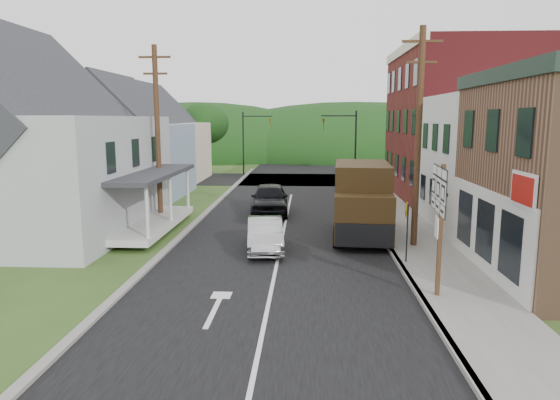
# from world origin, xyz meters

# --- Properties ---
(ground) EXTENTS (120.00, 120.00, 0.00)m
(ground) POSITION_xyz_m (0.00, 0.00, 0.00)
(ground) COLOR #2D4719
(ground) RESTS_ON ground
(road) EXTENTS (9.00, 90.00, 0.02)m
(road) POSITION_xyz_m (0.00, 10.00, 0.00)
(road) COLOR black
(road) RESTS_ON ground
(cross_road) EXTENTS (60.00, 9.00, 0.02)m
(cross_road) POSITION_xyz_m (0.00, 27.00, 0.00)
(cross_road) COLOR black
(cross_road) RESTS_ON ground
(sidewalk_right) EXTENTS (2.80, 55.00, 0.15)m
(sidewalk_right) POSITION_xyz_m (5.90, 8.00, 0.07)
(sidewalk_right) COLOR slate
(sidewalk_right) RESTS_ON ground
(curb_right) EXTENTS (0.20, 55.00, 0.15)m
(curb_right) POSITION_xyz_m (4.55, 8.00, 0.07)
(curb_right) COLOR slate
(curb_right) RESTS_ON ground
(curb_left) EXTENTS (0.30, 55.00, 0.12)m
(curb_left) POSITION_xyz_m (-4.65, 8.00, 0.06)
(curb_left) COLOR slate
(curb_left) RESTS_ON ground
(storefront_white) EXTENTS (8.00, 7.00, 6.50)m
(storefront_white) POSITION_xyz_m (11.30, 7.50, 3.25)
(storefront_white) COLOR silver
(storefront_white) RESTS_ON ground
(storefront_red) EXTENTS (8.00, 12.00, 10.00)m
(storefront_red) POSITION_xyz_m (11.30, 17.00, 5.00)
(storefront_red) COLOR maroon
(storefront_red) RESTS_ON ground
(house_gray) EXTENTS (10.20, 12.24, 8.35)m
(house_gray) POSITION_xyz_m (-12.00, 6.00, 4.23)
(house_gray) COLOR #A3A5A8
(house_gray) RESTS_ON ground
(house_blue) EXTENTS (7.14, 8.16, 7.28)m
(house_blue) POSITION_xyz_m (-11.00, 17.00, 3.69)
(house_blue) COLOR #7E8FAC
(house_blue) RESTS_ON ground
(house_cream) EXTENTS (7.14, 8.16, 7.28)m
(house_cream) POSITION_xyz_m (-11.50, 26.00, 3.69)
(house_cream) COLOR beige
(house_cream) RESTS_ON ground
(utility_pole_right) EXTENTS (1.60, 0.26, 9.00)m
(utility_pole_right) POSITION_xyz_m (5.60, 3.50, 4.66)
(utility_pole_right) COLOR #472D19
(utility_pole_right) RESTS_ON ground
(utility_pole_left) EXTENTS (1.60, 0.26, 9.00)m
(utility_pole_left) POSITION_xyz_m (-6.50, 8.00, 4.66)
(utility_pole_left) COLOR #472D19
(utility_pole_left) RESTS_ON ground
(traffic_signal_right) EXTENTS (2.87, 0.20, 6.00)m
(traffic_signal_right) POSITION_xyz_m (4.30, 23.50, 3.76)
(traffic_signal_right) COLOR black
(traffic_signal_right) RESTS_ON ground
(traffic_signal_left) EXTENTS (2.87, 0.20, 6.00)m
(traffic_signal_left) POSITION_xyz_m (-4.30, 30.50, 3.76)
(traffic_signal_left) COLOR black
(traffic_signal_left) RESTS_ON ground
(tree_left_b) EXTENTS (4.80, 4.80, 6.94)m
(tree_left_b) POSITION_xyz_m (-17.00, 12.00, 4.88)
(tree_left_b) COLOR #382616
(tree_left_b) RESTS_ON ground
(tree_left_c) EXTENTS (5.80, 5.80, 8.41)m
(tree_left_c) POSITION_xyz_m (-19.00, 20.00, 5.94)
(tree_left_c) COLOR #382616
(tree_left_c) RESTS_ON ground
(tree_left_d) EXTENTS (4.80, 4.80, 6.94)m
(tree_left_d) POSITION_xyz_m (-9.00, 32.00, 4.88)
(tree_left_d) COLOR #382616
(tree_left_d) RESTS_ON ground
(forested_ridge) EXTENTS (90.00, 30.00, 16.00)m
(forested_ridge) POSITION_xyz_m (0.00, 55.00, 0.00)
(forested_ridge) COLOR black
(forested_ridge) RESTS_ON ground
(silver_sedan) EXTENTS (1.81, 4.15, 1.33)m
(silver_sedan) POSITION_xyz_m (-0.60, 2.79, 0.66)
(silver_sedan) COLOR #A8A8AD
(silver_sedan) RESTS_ON ground
(dark_sedan) EXTENTS (2.30, 5.13, 1.71)m
(dark_sedan) POSITION_xyz_m (-1.01, 10.82, 0.86)
(dark_sedan) COLOR black
(dark_sedan) RESTS_ON ground
(delivery_van) EXTENTS (2.85, 6.16, 3.36)m
(delivery_van) POSITION_xyz_m (3.61, 5.41, 1.70)
(delivery_van) COLOR #32210E
(delivery_van) RESTS_ON ground
(route_sign_cluster) EXTENTS (0.29, 2.25, 3.95)m
(route_sign_cluster) POSITION_xyz_m (4.99, -2.56, 2.71)
(route_sign_cluster) COLOR #472D19
(route_sign_cluster) RESTS_ON sidewalk_right
(warning_sign) EXTENTS (0.26, 0.59, 2.28)m
(warning_sign) POSITION_xyz_m (4.78, 0.97, 1.61)
(warning_sign) COLOR black
(warning_sign) RESTS_ON sidewalk_right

